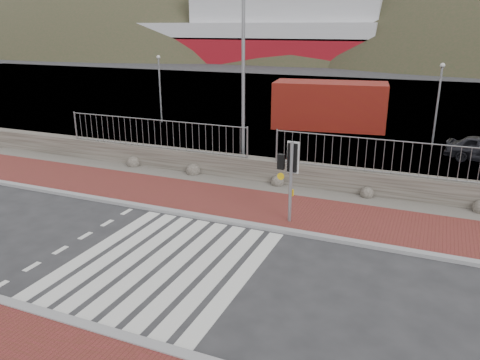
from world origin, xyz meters
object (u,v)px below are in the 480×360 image
at_px(traffic_signal_far, 290,165).
at_px(streetlight, 247,64).
at_px(ferry, 250,29).
at_px(shipping_container, 329,105).

bearing_deg(traffic_signal_far, streetlight, -51.69).
distance_m(ferry, streetlight, 64.26).
relative_size(streetlight, shipping_container, 1.20).
height_order(ferry, streetlight, ferry).
bearing_deg(streetlight, traffic_signal_far, -73.89).
xyz_separation_m(ferry, traffic_signal_far, (26.82, -64.20, -3.49)).
distance_m(streetlight, shipping_container, 10.68).
relative_size(ferry, shipping_container, 7.71).
bearing_deg(streetlight, ferry, 91.78).
bearing_deg(traffic_signal_far, ferry, -64.90).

